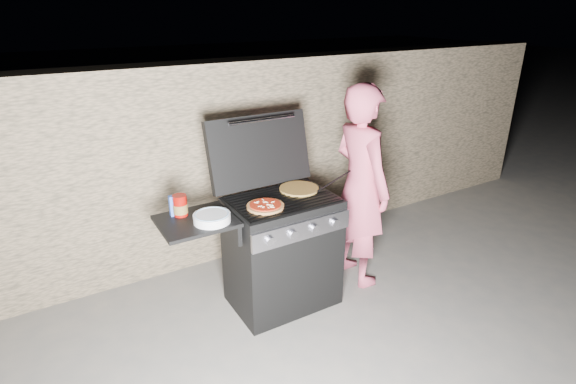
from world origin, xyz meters
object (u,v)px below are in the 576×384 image
sauce_jar (180,205)px  person (361,187)px  gas_grill (254,260)px  pizza_topped (265,206)px

sauce_jar → person: size_ratio=0.09×
person → gas_grill: bearing=91.1°
gas_grill → sauce_jar: size_ratio=8.97×
gas_grill → sauce_jar: sauce_jar is taller
pizza_topped → sauce_jar: size_ratio=1.77×
sauce_jar → person: 1.49m
pizza_topped → person: 0.93m
person → sauce_jar: bearing=86.7°
pizza_topped → sauce_jar: sauce_jar is taller
pizza_topped → person: (0.93, 0.08, -0.07)m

